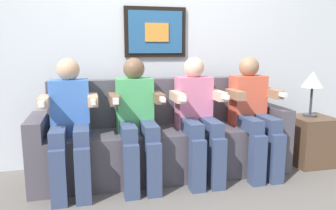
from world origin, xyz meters
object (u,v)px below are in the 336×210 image
object	(u,v)px
person_leftmost	(70,120)
table_lamp	(313,81)
person_left_center	(137,117)
couch	(164,142)
person_right_center	(197,114)
person_rightmost	(253,111)
side_table_right	(310,140)

from	to	relation	value
person_leftmost	table_lamp	size ratio (longest dim) A/B	2.41
person_left_center	table_lamp	bearing A→B (deg)	3.12
couch	table_lamp	xyz separation A→B (m)	(1.53, -0.07, 0.55)
person_right_center	person_rightmost	size ratio (longest dim) A/B	1.00
couch	table_lamp	world-z (taller)	table_lamp
couch	person_leftmost	xyz separation A→B (m)	(-0.83, -0.17, 0.29)
couch	person_rightmost	world-z (taller)	person_rightmost
person_leftmost	person_right_center	xyz separation A→B (m)	(1.11, 0.00, 0.00)
side_table_right	person_rightmost	bearing A→B (deg)	-175.02
couch	side_table_right	distance (m)	1.54
couch	person_right_center	bearing A→B (deg)	-31.31
table_lamp	person_leftmost	bearing A→B (deg)	-177.61
person_leftmost	side_table_right	size ratio (longest dim) A/B	2.22
couch	person_right_center	distance (m)	0.44
person_rightmost	person_leftmost	bearing A→B (deg)	-179.98
table_lamp	person_right_center	bearing A→B (deg)	-175.50
person_left_center	table_lamp	world-z (taller)	person_left_center
person_leftmost	person_right_center	bearing A→B (deg)	0.00
person_leftmost	person_left_center	size ratio (longest dim) A/B	1.00
couch	person_left_center	bearing A→B (deg)	-148.70
person_rightmost	table_lamp	bearing A→B (deg)	7.99
person_rightmost	person_right_center	bearing A→B (deg)	-179.95
person_leftmost	person_left_center	xyz separation A→B (m)	(0.55, 0.00, 0.00)
person_right_center	person_rightmost	world-z (taller)	same
person_leftmost	person_rightmost	xyz separation A→B (m)	(1.67, 0.00, -0.00)
person_leftmost	side_table_right	xyz separation A→B (m)	(2.37, 0.06, -0.36)
person_leftmost	person_right_center	distance (m)	1.11
couch	side_table_right	xyz separation A→B (m)	(1.53, -0.11, -0.06)
person_left_center	side_table_right	distance (m)	1.85
person_left_center	person_rightmost	size ratio (longest dim) A/B	1.00
person_left_center	side_table_right	bearing A→B (deg)	1.95
person_left_center	person_rightmost	world-z (taller)	same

